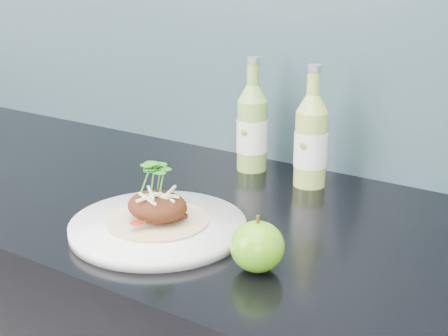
{
  "coord_description": "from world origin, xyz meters",
  "views": [
    {
      "loc": [
        0.5,
        0.91,
        1.29
      ],
      "look_at": [
        0.01,
        1.63,
        1.0
      ],
      "focal_mm": 50.0,
      "sensor_mm": 36.0,
      "label": 1
    }
  ],
  "objects_px": {
    "dinner_plate": "(158,227)",
    "cider_bottle_right": "(311,141)",
    "cider_bottle_left": "(252,128)",
    "green_apple": "(257,247)"
  },
  "relations": [
    {
      "from": "cider_bottle_left",
      "to": "cider_bottle_right",
      "type": "xyz_separation_m",
      "value": [
        0.13,
        -0.02,
        0.0
      ]
    },
    {
      "from": "dinner_plate",
      "to": "cider_bottle_left",
      "type": "height_order",
      "value": "cider_bottle_left"
    },
    {
      "from": "green_apple",
      "to": "cider_bottle_left",
      "type": "distance_m",
      "value": 0.42
    },
    {
      "from": "dinner_plate",
      "to": "cider_bottle_left",
      "type": "xyz_separation_m",
      "value": [
        -0.04,
        0.33,
        0.08
      ]
    },
    {
      "from": "cider_bottle_left",
      "to": "dinner_plate",
      "type": "bearing_deg",
      "value": -70.3
    },
    {
      "from": "dinner_plate",
      "to": "cider_bottle_right",
      "type": "bearing_deg",
      "value": 72.56
    },
    {
      "from": "dinner_plate",
      "to": "cider_bottle_right",
      "type": "height_order",
      "value": "cider_bottle_right"
    },
    {
      "from": "green_apple",
      "to": "cider_bottle_right",
      "type": "height_order",
      "value": "cider_bottle_right"
    },
    {
      "from": "green_apple",
      "to": "cider_bottle_right",
      "type": "bearing_deg",
      "value": 104.96
    },
    {
      "from": "cider_bottle_left",
      "to": "cider_bottle_right",
      "type": "height_order",
      "value": "same"
    }
  ]
}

